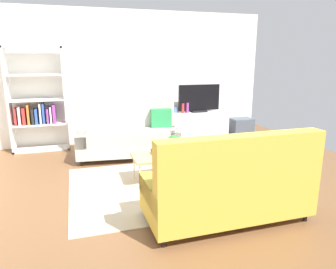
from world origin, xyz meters
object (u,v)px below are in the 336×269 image
object	(u,v)px
tv	(199,99)
table_book_0	(159,153)
tv_console	(198,125)
bookshelf	(37,104)
couch_beige	(128,134)
vase_0	(174,110)
couch_green	(228,186)
potted_plant	(174,144)
coffee_table	(168,156)
storage_trunk	(241,127)
bottle_1	(187,108)
bottle_0	(183,108)

from	to	relation	value
tv	table_book_0	distance (m)	2.79
tv_console	bookshelf	bearing A→B (deg)	179.67
couch_beige	bookshelf	size ratio (longest dim) A/B	0.94
tv	vase_0	size ratio (longest dim) A/B	8.04
couch_green	couch_beige	bearing A→B (deg)	102.68
potted_plant	coffee_table	bearing A→B (deg)	172.77
coffee_table	vase_0	xyz separation A→B (m)	(0.88, 2.40, 0.31)
couch_green	storage_trunk	size ratio (longest dim) A/B	3.67
storage_trunk	vase_0	size ratio (longest dim) A/B	4.18
storage_trunk	table_book_0	world-z (taller)	table_book_0
couch_green	tv_console	world-z (taller)	couch_green
vase_0	bottle_1	bearing A→B (deg)	-17.48
storage_trunk	bottle_1	distance (m)	1.50
storage_trunk	bottle_1	xyz separation A→B (m)	(-1.39, 0.06, 0.54)
storage_trunk	coffee_table	bearing A→B (deg)	-138.69
bookshelf	table_book_0	distance (m)	3.04
storage_trunk	potted_plant	bearing A→B (deg)	-137.50
couch_beige	bottle_1	xyz separation A→B (m)	(1.54, 0.89, 0.32)
couch_beige	vase_0	xyz separation A→B (m)	(1.26, 0.98, 0.26)
tv_console	table_book_0	distance (m)	2.76
table_book_0	bottle_1	xyz separation A→B (m)	(1.28, 2.22, 0.32)
couch_beige	couch_green	distance (m)	2.92
vase_0	tv_console	bearing A→B (deg)	-4.93
storage_trunk	table_book_0	size ratio (longest dim) A/B	2.17
tv	storage_trunk	size ratio (longest dim) A/B	1.92
potted_plant	table_book_0	xyz separation A→B (m)	(-0.21, 0.10, -0.15)
coffee_table	couch_green	bearing A→B (deg)	-78.56
bottle_1	tv_console	bearing A→B (deg)	7.74
tv_console	vase_0	size ratio (longest dim) A/B	11.25
bookshelf	couch_green	bearing A→B (deg)	-58.20
vase_0	bottle_1	size ratio (longest dim) A/B	0.53
tv	bottle_0	size ratio (longest dim) A/B	4.48
vase_0	table_book_0	bearing A→B (deg)	-113.33
tv_console	vase_0	distance (m)	0.70
potted_plant	vase_0	size ratio (longest dim) A/B	2.47
tv	bookshelf	world-z (taller)	bookshelf
tv	bookshelf	distance (m)	3.52
table_book_0	vase_0	bearing A→B (deg)	66.67
couch_beige	table_book_0	world-z (taller)	couch_beige
storage_trunk	bottle_1	size ratio (longest dim) A/B	2.23
couch_beige	tv_console	bearing A→B (deg)	-147.73
tv	bottle_0	xyz separation A→B (m)	(-0.41, -0.02, -0.20)
couch_beige	potted_plant	xyz separation A→B (m)	(0.47, -1.43, 0.14)
bottle_0	bottle_1	distance (m)	0.11
couch_beige	table_book_0	size ratio (longest dim) A/B	8.21
couch_beige	coffee_table	world-z (taller)	couch_beige
tv_console	tv	distance (m)	0.63
coffee_table	bottle_0	world-z (taller)	bottle_0
bookshelf	storage_trunk	xyz separation A→B (m)	(4.62, -0.12, -0.74)
table_book_0	tv	bearing A→B (deg)	54.87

